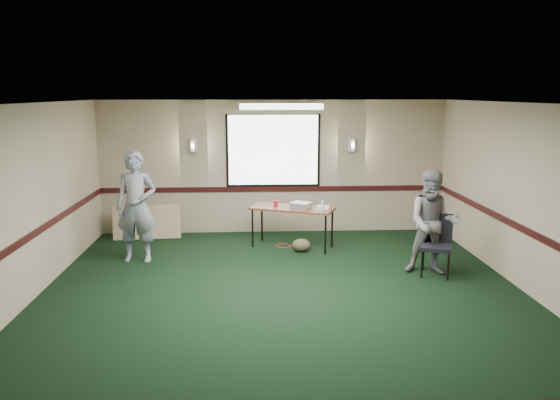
{
  "coord_description": "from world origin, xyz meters",
  "views": [
    {
      "loc": [
        -0.43,
        -7.0,
        2.85
      ],
      "look_at": [
        0.0,
        1.3,
        1.2
      ],
      "focal_mm": 35.0,
      "sensor_mm": 36.0,
      "label": 1
    }
  ],
  "objects_px": {
    "person_left": "(136,207)",
    "conference_chair": "(437,240)",
    "person_right": "(433,223)",
    "projector": "(301,205)",
    "folding_table": "(292,210)"
  },
  "relations": [
    {
      "from": "person_left",
      "to": "conference_chair",
      "type": "bearing_deg",
      "value": -7.02
    },
    {
      "from": "conference_chair",
      "to": "person_right",
      "type": "bearing_deg",
      "value": -161.6
    },
    {
      "from": "projector",
      "to": "person_left",
      "type": "xyz_separation_m",
      "value": [
        -2.84,
        -0.6,
        0.13
      ]
    },
    {
      "from": "person_left",
      "to": "person_right",
      "type": "height_order",
      "value": "person_left"
    },
    {
      "from": "folding_table",
      "to": "conference_chair",
      "type": "relative_size",
      "value": 1.72
    },
    {
      "from": "projector",
      "to": "person_right",
      "type": "xyz_separation_m",
      "value": [
        1.95,
        -1.52,
        0.02
      ]
    },
    {
      "from": "projector",
      "to": "person_left",
      "type": "distance_m",
      "value": 2.91
    },
    {
      "from": "person_left",
      "to": "person_right",
      "type": "distance_m",
      "value": 4.88
    },
    {
      "from": "conference_chair",
      "to": "person_right",
      "type": "height_order",
      "value": "person_right"
    },
    {
      "from": "person_right",
      "to": "folding_table",
      "type": "bearing_deg",
      "value": 156.87
    },
    {
      "from": "folding_table",
      "to": "person_right",
      "type": "distance_m",
      "value": 2.65
    },
    {
      "from": "person_left",
      "to": "person_right",
      "type": "xyz_separation_m",
      "value": [
        4.79,
        -0.92,
        -0.11
      ]
    },
    {
      "from": "conference_chair",
      "to": "person_right",
      "type": "xyz_separation_m",
      "value": [
        -0.08,
        0.0,
        0.27
      ]
    },
    {
      "from": "person_left",
      "to": "person_right",
      "type": "bearing_deg",
      "value": -7.15
    },
    {
      "from": "projector",
      "to": "conference_chair",
      "type": "height_order",
      "value": "conference_chair"
    }
  ]
}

